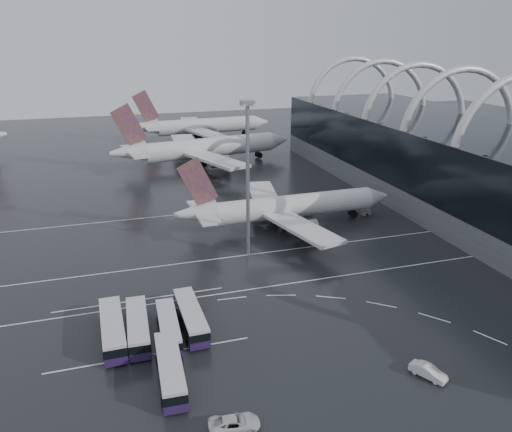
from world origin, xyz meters
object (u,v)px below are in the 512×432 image
object	(u,v)px
bus_row_near_a	(113,329)
bus_row_near_b	(138,327)
airliner_gate_b	(202,149)
gse_cart_belly_b	(308,211)
airliner_gate_c	(200,127)
gse_cart_belly_e	(294,215)
bus_row_near_d	(191,317)
floodlight_mast	(248,162)
airliner_main	(284,208)
gse_cart_belly_d	(366,212)
bus_row_near_c	(168,327)
van_curve_c	(428,371)
bus_row_far_b	(170,369)
van_curve_a	(234,423)

from	to	relation	value
bus_row_near_a	bus_row_near_b	bearing A→B (deg)	-95.30
airliner_gate_b	gse_cart_belly_b	distance (m)	58.64
airliner_gate_c	gse_cart_belly_e	size ratio (longest dim) A/B	31.45
airliner_gate_b	bus_row_near_d	distance (m)	100.72
floodlight_mast	gse_cart_belly_e	size ratio (longest dim) A/B	16.12
airliner_gate_c	gse_cart_belly_e	bearing A→B (deg)	-92.05
gse_cart_belly_e	airliner_main	bearing A→B (deg)	-132.03
gse_cart_belly_b	gse_cart_belly_d	distance (m)	14.34
bus_row_near_c	van_curve_c	world-z (taller)	bus_row_near_c
airliner_gate_c	gse_cart_belly_e	xyz separation A→B (m)	(3.04, -101.08, -4.78)
bus_row_near_b	bus_row_near_d	bearing A→B (deg)	-85.35
airliner_gate_b	gse_cart_belly_b	xyz separation A→B (m)	(14.93, -56.50, -4.86)
floodlight_mast	bus_row_near_a	bearing A→B (deg)	-139.58
airliner_main	van_curve_c	bearing A→B (deg)	-92.49
bus_row_near_c	bus_row_near_d	bearing A→B (deg)	-65.57
airliner_main	bus_row_far_b	bearing A→B (deg)	-126.26
floodlight_mast	van_curve_a	bearing A→B (deg)	-108.25
van_curve_c	floodlight_mast	xyz separation A→B (m)	(-11.43, 43.63, 18.37)
bus_row_near_c	gse_cart_belly_b	bearing A→B (deg)	-40.72
bus_row_near_a	gse_cart_belly_d	world-z (taller)	bus_row_near_a
van_curve_c	bus_row_near_a	bearing A→B (deg)	123.46
airliner_gate_c	bus_row_near_d	bearing A→B (deg)	-105.59
bus_row_near_c	gse_cart_belly_d	distance (m)	65.98
bus_row_near_c	gse_cart_belly_e	bearing A→B (deg)	-38.47
airliner_main	bus_row_near_a	size ratio (longest dim) A/B	3.78
airliner_main	van_curve_c	distance (m)	56.56
van_curve_a	van_curve_c	size ratio (longest dim) A/B	1.20
gse_cart_belly_e	bus_row_near_c	bearing A→B (deg)	-130.58
van_curve_c	bus_row_near_c	bearing A→B (deg)	119.54
airliner_main	bus_row_near_d	distance (m)	45.61
airliner_main	bus_row_far_b	world-z (taller)	airliner_main
airliner_gate_c	bus_row_near_b	xyz separation A→B (m)	(-37.53, -142.33, -3.54)
airliner_gate_b	gse_cart_belly_b	world-z (taller)	airliner_gate_b
bus_row_near_d	bus_row_far_b	distance (m)	12.55
airliner_main	bus_row_near_c	bearing A→B (deg)	-131.92
bus_row_near_a	bus_row_near_d	distance (m)	11.37
airliner_gate_c	gse_cart_belly_d	size ratio (longest dim) A/B	27.13
bus_row_near_d	van_curve_c	distance (m)	34.14
bus_row_far_b	gse_cart_belly_d	xyz separation A→B (m)	(54.79, 48.62, -1.17)
airliner_gate_c	van_curve_c	world-z (taller)	airliner_gate_c
bus_row_far_b	bus_row_near_b	bearing A→B (deg)	17.67
airliner_gate_b	bus_row_near_b	distance (m)	103.02
bus_row_near_b	van_curve_a	size ratio (longest dim) A/B	2.24
bus_row_near_b	airliner_gate_b	bearing A→B (deg)	-14.51
airliner_gate_c	gse_cart_belly_b	world-z (taller)	airliner_gate_c
van_curve_a	gse_cart_belly_e	world-z (taller)	van_curve_a
bus_row_far_b	van_curve_a	bearing A→B (deg)	-149.36
van_curve_a	floodlight_mast	size ratio (longest dim) A/B	0.19
bus_row_near_c	gse_cart_belly_b	size ratio (longest dim) A/B	5.12
airliner_gate_c	bus_row_near_a	size ratio (longest dim) A/B	4.29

